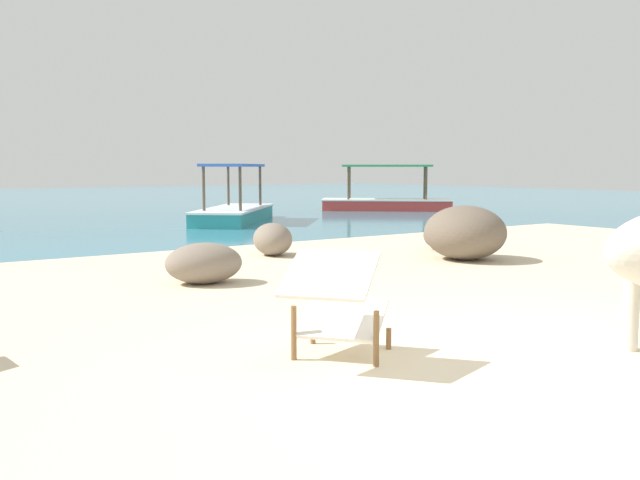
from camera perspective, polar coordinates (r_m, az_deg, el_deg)
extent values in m
cube|color=beige|center=(4.19, 19.92, -11.13)|extent=(18.00, 14.00, 0.04)
cylinder|color=beige|center=(4.93, 24.35, -5.41)|extent=(0.10, 0.10, 0.52)
cylinder|color=brown|center=(4.70, -0.59, -7.75)|extent=(0.04, 0.04, 0.14)
cylinder|color=brown|center=(4.59, 5.71, -8.14)|extent=(0.04, 0.04, 0.14)
cylinder|color=brown|center=(4.30, -2.19, -7.71)|extent=(0.04, 0.04, 0.34)
cylinder|color=brown|center=(4.17, 4.68, -8.16)|extent=(0.04, 0.04, 0.34)
cube|color=silver|center=(4.40, 1.89, -6.43)|extent=(0.66, 0.68, 0.21)
cube|color=silver|center=(4.05, 0.82, -2.84)|extent=(0.69, 0.70, 0.23)
ellipsoid|color=#6B5B4C|center=(9.08, 11.92, 0.60)|extent=(1.29, 1.32, 0.70)
ellipsoid|color=gray|center=(9.34, -3.95, 0.07)|extent=(0.67, 0.79, 0.44)
ellipsoid|color=gray|center=(7.17, -9.60, -1.90)|extent=(0.91, 0.77, 0.42)
ellipsoid|color=#6B5B4C|center=(10.10, 10.16, 0.38)|extent=(0.70, 0.72, 0.42)
cube|color=#C63833|center=(19.70, 5.55, 2.88)|extent=(3.48, 3.14, 0.28)
cube|color=white|center=(19.69, 5.56, 3.35)|extent=(3.57, 3.23, 0.04)
cylinder|color=brown|center=(20.10, 8.65, 4.66)|extent=(0.06, 0.06, 0.95)
cylinder|color=brown|center=(19.33, 8.79, 4.60)|extent=(0.06, 0.06, 0.95)
cylinder|color=brown|center=(20.08, 2.47, 4.72)|extent=(0.06, 0.06, 0.95)
cylinder|color=brown|center=(19.31, 2.36, 4.67)|extent=(0.06, 0.06, 0.95)
cube|color=#339356|center=(19.67, 5.59, 6.14)|extent=(2.54, 2.33, 0.06)
cube|color=teal|center=(15.46, -7.12, 2.00)|extent=(3.17, 3.45, 0.28)
cube|color=white|center=(15.45, -7.13, 2.60)|extent=(3.26, 3.54, 0.04)
cylinder|color=brown|center=(14.29, -6.63, 4.15)|extent=(0.06, 0.06, 0.95)
cylinder|color=brown|center=(14.48, -9.61, 4.13)|extent=(0.06, 0.06, 0.95)
cylinder|color=brown|center=(16.41, -4.98, 4.41)|extent=(0.06, 0.06, 0.95)
cylinder|color=brown|center=(16.57, -7.61, 4.39)|extent=(0.06, 0.06, 0.95)
cube|color=#3D66C6|center=(15.42, -7.18, 6.16)|extent=(2.35, 2.52, 0.06)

